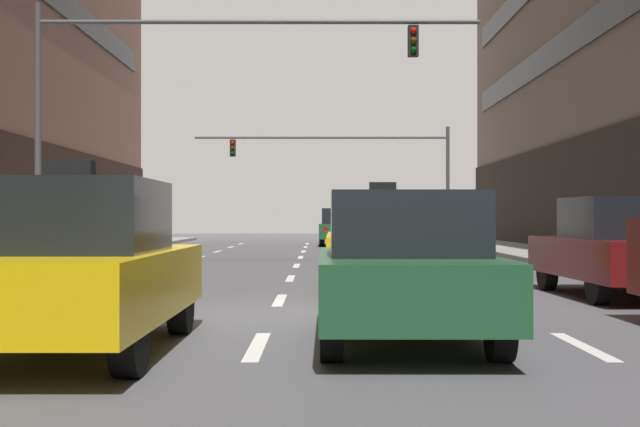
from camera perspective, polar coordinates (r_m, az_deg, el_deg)
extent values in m
plane|color=#515156|center=(12.07, -2.76, -6.48)|extent=(120.00, 120.00, 0.00)
cube|color=silver|center=(14.59, -15.46, -5.38)|extent=(0.16, 2.00, 0.01)
cube|color=silver|center=(19.44, -11.45, -4.10)|extent=(0.16, 2.00, 0.01)
cube|color=silver|center=(24.34, -9.05, -3.33)|extent=(0.16, 2.00, 0.01)
cube|color=silver|center=(29.28, -7.46, -2.81)|extent=(0.16, 2.00, 0.01)
cube|color=silver|center=(34.24, -6.33, -2.44)|extent=(0.16, 2.00, 0.01)
cube|color=silver|center=(39.21, -5.49, -2.16)|extent=(0.16, 2.00, 0.01)
cube|color=silver|center=(44.18, -4.84, -1.95)|extent=(0.16, 2.00, 0.01)
cube|color=silver|center=(9.10, -3.77, -8.50)|extent=(0.16, 2.00, 0.01)
cube|color=silver|center=(14.06, -2.32, -5.58)|extent=(0.16, 2.00, 0.01)
cube|color=silver|center=(19.04, -1.64, -4.19)|extent=(0.16, 2.00, 0.01)
cube|color=silver|center=(24.03, -1.24, -3.37)|extent=(0.16, 2.00, 0.01)
cube|color=silver|center=(29.02, -0.98, -2.83)|extent=(0.16, 2.00, 0.01)
cube|color=silver|center=(34.02, -0.79, -2.46)|extent=(0.16, 2.00, 0.01)
cube|color=silver|center=(39.01, -0.65, -2.17)|extent=(0.16, 2.00, 0.01)
cube|color=silver|center=(44.01, -0.55, -1.96)|extent=(0.16, 2.00, 0.01)
cube|color=silver|center=(9.46, 16.83, -8.17)|extent=(0.16, 2.00, 0.01)
cube|color=silver|center=(14.30, 11.09, -5.49)|extent=(0.16, 2.00, 0.01)
cube|color=silver|center=(19.22, 8.28, -4.15)|extent=(0.16, 2.00, 0.01)
cube|color=silver|center=(24.17, 6.63, -3.35)|extent=(0.16, 2.00, 0.01)
cube|color=silver|center=(29.14, 5.54, -2.82)|extent=(0.16, 2.00, 0.01)
cube|color=silver|center=(34.12, 4.77, -2.45)|extent=(0.16, 2.00, 0.01)
cube|color=silver|center=(39.10, 4.20, -2.17)|extent=(0.16, 2.00, 0.01)
cube|color=silver|center=(44.09, 3.75, -1.95)|extent=(0.16, 2.00, 0.01)
cylinder|color=black|center=(42.42, 0.43, -1.56)|extent=(0.24, 0.69, 0.69)
cylinder|color=black|center=(42.45, 2.69, -1.56)|extent=(0.24, 0.69, 0.69)
cylinder|color=black|center=(39.60, 0.40, -1.65)|extent=(0.24, 0.69, 0.69)
cylinder|color=black|center=(39.62, 2.82, -1.65)|extent=(0.24, 0.69, 0.69)
cube|color=#1E512D|center=(41.01, 1.58, -1.13)|extent=(1.97, 4.62, 0.67)
cube|color=black|center=(40.79, 1.59, -0.17)|extent=(1.69, 2.00, 0.71)
cube|color=white|center=(43.27, 0.65, -0.93)|extent=(0.21, 0.09, 0.15)
cube|color=red|center=(38.74, 0.63, -1.01)|extent=(0.21, 0.09, 0.15)
cube|color=white|center=(43.28, 2.44, -0.93)|extent=(0.21, 0.09, 0.15)
cube|color=red|center=(38.76, 2.63, -1.01)|extent=(0.21, 0.09, 0.15)
cylinder|color=black|center=(10.50, -17.48, -5.58)|extent=(0.22, 0.67, 0.67)
cylinder|color=black|center=(10.13, -8.68, -5.78)|extent=(0.22, 0.67, 0.67)
cylinder|color=black|center=(7.47, -11.90, -7.76)|extent=(0.22, 0.67, 0.67)
cube|color=yellow|center=(8.94, -15.16, -4.43)|extent=(1.88, 4.45, 0.65)
cube|color=black|center=(8.72, -15.51, -0.15)|extent=(1.62, 1.93, 0.69)
cube|color=white|center=(11.21, -15.44, -3.00)|extent=(0.20, 0.08, 0.14)
cube|color=white|center=(10.93, -8.84, -3.08)|extent=(0.20, 0.08, 0.14)
cube|color=red|center=(6.66, -14.69, -4.89)|extent=(0.20, 0.08, 0.14)
cube|color=black|center=(8.74, -15.50, 2.70)|extent=(0.45, 0.20, 0.18)
cylinder|color=black|center=(10.64, 0.96, -5.62)|extent=(0.21, 0.63, 0.63)
cylinder|color=black|center=(10.75, 9.14, -5.56)|extent=(0.21, 0.63, 0.63)
cylinder|color=black|center=(8.08, 1.04, -7.33)|extent=(0.21, 0.63, 0.63)
cylinder|color=black|center=(8.24, 11.78, -7.19)|extent=(0.21, 0.63, 0.63)
cube|color=#1E512D|center=(9.37, 5.67, -4.48)|extent=(1.78, 4.20, 0.61)
cube|color=black|center=(9.15, 5.77, -0.65)|extent=(1.54, 1.82, 0.65)
cube|color=white|center=(11.38, 1.69, -3.20)|extent=(0.19, 0.08, 0.13)
cube|color=red|center=(7.28, 2.25, -4.86)|extent=(0.19, 0.08, 0.13)
cube|color=white|center=(11.47, 7.84, -3.17)|extent=(0.19, 0.08, 0.13)
cube|color=red|center=(7.42, 11.80, -4.77)|extent=(0.19, 0.08, 0.13)
cylinder|color=black|center=(17.11, 1.23, -3.48)|extent=(0.24, 0.70, 0.69)
cylinder|color=black|center=(17.20, 6.85, -3.46)|extent=(0.24, 0.70, 0.69)
cylinder|color=black|center=(14.28, 1.22, -4.12)|extent=(0.24, 0.70, 0.69)
cylinder|color=black|center=(14.38, 7.95, -4.09)|extent=(0.24, 0.70, 0.69)
cube|color=yellow|center=(15.70, 4.30, -2.54)|extent=(2.01, 4.66, 0.67)
cube|color=black|center=(15.48, 4.34, 0.00)|extent=(1.72, 2.03, 0.71)
cube|color=white|center=(17.95, 1.75, -1.88)|extent=(0.21, 0.09, 0.15)
cube|color=red|center=(13.41, 1.92, -2.43)|extent=(0.21, 0.09, 0.15)
cube|color=white|center=(18.01, 6.07, -1.87)|extent=(0.21, 0.09, 0.15)
cube|color=red|center=(13.49, 7.68, -2.41)|extent=(0.21, 0.09, 0.15)
cube|color=black|center=(15.49, 4.34, 1.67)|extent=(0.47, 0.22, 0.19)
cylinder|color=black|center=(16.47, 14.69, -3.66)|extent=(0.24, 0.66, 0.66)
cylinder|color=black|center=(16.98, 19.86, -3.55)|extent=(0.24, 0.66, 0.66)
cylinder|color=black|center=(13.91, 17.76, -4.29)|extent=(0.24, 0.66, 0.66)
cube|color=maroon|center=(15.42, 18.91, -2.71)|extent=(1.96, 4.43, 0.64)
cube|color=black|center=(15.22, 19.17, -0.27)|extent=(1.64, 1.93, 0.68)
cube|color=white|center=(17.26, 14.44, -2.08)|extent=(0.20, 0.09, 0.14)
cube|color=red|center=(13.19, 19.54, -2.64)|extent=(0.20, 0.09, 0.14)
cube|color=white|center=(17.66, 18.44, -2.03)|extent=(0.20, 0.09, 0.14)
cylinder|color=#4C4C51|center=(25.25, -17.41, 5.05)|extent=(0.18, 0.18, 7.00)
cylinder|color=#4C4C51|center=(24.59, -3.68, 12.19)|extent=(11.96, 0.12, 0.12)
cube|color=black|center=(24.56, 6.29, 10.97)|extent=(0.28, 0.24, 0.84)
sphere|color=red|center=(24.47, 6.33, 11.63)|extent=(0.17, 0.17, 0.17)
sphere|color=#523505|center=(24.42, 6.33, 11.03)|extent=(0.17, 0.17, 0.17)
sphere|color=#073E10|center=(24.37, 6.33, 10.43)|extent=(0.17, 0.17, 0.17)
cylinder|color=#4C4C51|center=(44.58, 8.50, 1.90)|extent=(0.18, 0.18, 5.69)
cylinder|color=#4C4C51|center=(44.27, 0.37, 4.91)|extent=(12.62, 0.12, 0.12)
cube|color=black|center=(44.44, -5.35, 4.21)|extent=(0.28, 0.24, 0.84)
sphere|color=red|center=(44.32, -5.37, 4.56)|extent=(0.17, 0.17, 0.17)
sphere|color=#523505|center=(44.30, -5.37, 4.23)|extent=(0.17, 0.17, 0.17)
sphere|color=#073E10|center=(44.28, -5.37, 3.89)|extent=(0.17, 0.17, 0.17)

